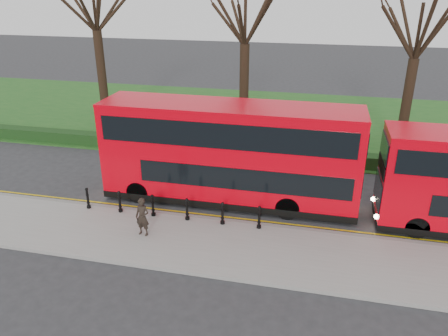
# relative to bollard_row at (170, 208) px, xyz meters

# --- Properties ---
(ground) EXTENTS (120.00, 120.00, 0.00)m
(ground) POSITION_rel_bollard_row_xyz_m (-0.78, 1.35, -0.65)
(ground) COLOR #28282B
(ground) RESTS_ON ground
(pavement) EXTENTS (60.00, 4.00, 0.15)m
(pavement) POSITION_rel_bollard_row_xyz_m (-0.78, -1.65, -0.57)
(pavement) COLOR gray
(pavement) RESTS_ON ground
(kerb) EXTENTS (60.00, 0.25, 0.16)m
(kerb) POSITION_rel_bollard_row_xyz_m (-0.78, 0.35, -0.57)
(kerb) COLOR slate
(kerb) RESTS_ON ground
(grass_verge) EXTENTS (60.00, 18.00, 0.06)m
(grass_verge) POSITION_rel_bollard_row_xyz_m (-0.78, 16.35, -0.62)
(grass_verge) COLOR #1C501A
(grass_verge) RESTS_ON ground
(hedge) EXTENTS (60.00, 0.90, 0.80)m
(hedge) POSITION_rel_bollard_row_xyz_m (-0.78, 8.15, -0.25)
(hedge) COLOR black
(hedge) RESTS_ON ground
(yellow_line_outer) EXTENTS (60.00, 0.10, 0.01)m
(yellow_line_outer) POSITION_rel_bollard_row_xyz_m (-0.78, 0.65, -0.64)
(yellow_line_outer) COLOR yellow
(yellow_line_outer) RESTS_ON ground
(yellow_line_inner) EXTENTS (60.00, 0.10, 0.01)m
(yellow_line_inner) POSITION_rel_bollard_row_xyz_m (-0.78, 0.85, -0.64)
(yellow_line_inner) COLOR yellow
(yellow_line_inner) RESTS_ON ground
(tree_mid) EXTENTS (7.38, 7.38, 11.53)m
(tree_mid) POSITION_rel_bollard_row_xyz_m (1.22, 11.35, 7.73)
(tree_mid) COLOR black
(tree_mid) RESTS_ON ground
(tree_right) EXTENTS (6.75, 6.75, 10.54)m
(tree_right) POSITION_rel_bollard_row_xyz_m (11.22, 11.35, 7.01)
(tree_right) COLOR black
(tree_right) RESTS_ON ground
(bollard_row) EXTENTS (8.22, 0.15, 1.00)m
(bollard_row) POSITION_rel_bollard_row_xyz_m (0.00, 0.00, 0.00)
(bollard_row) COLOR black
(bollard_row) RESTS_ON pavement
(bus_lead) EXTENTS (12.10, 2.78, 4.82)m
(bus_lead) POSITION_rel_bollard_row_xyz_m (2.16, 2.55, 1.78)
(bus_lead) COLOR red
(bus_lead) RESTS_ON ground
(pedestrian) EXTENTS (0.66, 0.47, 1.67)m
(pedestrian) POSITION_rel_bollard_row_xyz_m (-0.61, -1.60, 0.34)
(pedestrian) COLOR black
(pedestrian) RESTS_ON pavement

